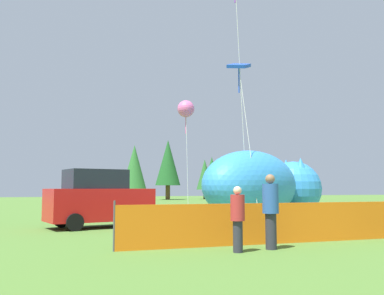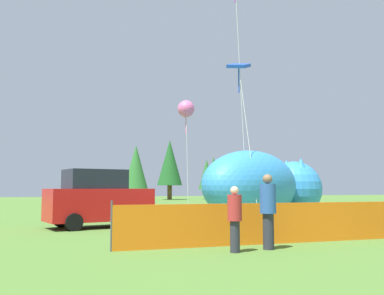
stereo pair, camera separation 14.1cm
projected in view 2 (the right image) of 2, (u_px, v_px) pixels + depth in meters
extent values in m
plane|color=#4C752D|center=(232.00, 232.00, 15.04)|extent=(120.00, 120.00, 0.00)
cube|color=red|center=(99.00, 205.00, 16.72)|extent=(4.29, 2.65, 1.24)
cube|color=#1E232D|center=(95.00, 179.00, 16.70)|extent=(2.51, 2.09, 0.74)
cylinder|color=black|center=(120.00, 217.00, 18.03)|extent=(0.67, 0.39, 0.63)
cylinder|color=black|center=(137.00, 219.00, 16.58)|extent=(0.67, 0.39, 0.63)
cylinder|color=black|center=(61.00, 219.00, 16.74)|extent=(0.67, 0.39, 0.63)
cylinder|color=black|center=(74.00, 222.00, 15.29)|extent=(0.67, 0.39, 0.63)
cube|color=#267F33|center=(302.00, 217.00, 15.92)|extent=(0.58, 0.58, 0.03)
cube|color=#267F33|center=(296.00, 211.00, 15.90)|extent=(0.10, 0.48, 0.46)
cylinder|color=#A5A5AD|center=(305.00, 223.00, 16.14)|extent=(0.02, 0.02, 0.45)
cylinder|color=#A5A5AD|center=(310.00, 224.00, 15.72)|extent=(0.02, 0.02, 0.45)
cylinder|color=#A5A5AD|center=(294.00, 223.00, 16.08)|extent=(0.02, 0.02, 0.45)
cylinder|color=#A5A5AD|center=(299.00, 224.00, 15.65)|extent=(0.02, 0.02, 0.45)
ellipsoid|color=#338CD8|center=(251.00, 186.00, 20.06)|extent=(6.90, 5.85, 3.29)
ellipsoid|color=white|center=(251.00, 201.00, 19.99)|extent=(4.59, 4.06, 1.48)
sphere|color=#338CD8|center=(294.00, 189.00, 22.99)|extent=(2.96, 2.96, 2.96)
cone|color=#338CD8|center=(287.00, 167.00, 23.80)|extent=(0.83, 0.83, 0.89)
cone|color=#338CD8|center=(301.00, 166.00, 22.40)|extent=(0.83, 0.83, 0.89)
cube|color=orange|center=(282.00, 223.00, 11.94)|extent=(9.47, 0.18, 1.12)
cylinder|color=#4C4C51|center=(111.00, 226.00, 10.44)|extent=(0.05, 0.05, 1.23)
cylinder|color=#2D2D38|center=(235.00, 237.00, 10.26)|extent=(0.24, 0.24, 0.75)
cylinder|color=#B72D2D|center=(235.00, 208.00, 10.32)|extent=(0.34, 0.34, 0.63)
sphere|color=beige|center=(235.00, 190.00, 10.36)|extent=(0.20, 0.20, 0.20)
cylinder|color=#2D2D38|center=(268.00, 231.00, 10.77)|extent=(0.28, 0.28, 0.90)
cylinder|color=#2D59A5|center=(268.00, 199.00, 10.84)|extent=(0.41, 0.41, 0.75)
sphere|color=#8C6647|center=(268.00, 179.00, 10.89)|extent=(0.24, 0.24, 0.24)
cylinder|color=silver|center=(187.00, 162.00, 21.71)|extent=(0.08, 0.65, 5.64)
sphere|color=pink|center=(186.00, 109.00, 22.28)|extent=(0.88, 0.88, 0.88)
cylinder|color=pink|center=(186.00, 122.00, 22.22)|extent=(0.06, 0.06, 1.20)
cylinder|color=silver|center=(241.00, 94.00, 20.15)|extent=(0.22, 0.79, 11.87)
cylinder|color=silver|center=(248.00, 140.00, 18.94)|extent=(0.09, 2.09, 7.31)
cube|color=blue|center=(239.00, 66.00, 20.27)|extent=(1.28, 1.26, 0.56)
cylinder|color=blue|center=(239.00, 80.00, 20.20)|extent=(0.06, 0.06, 1.20)
cylinder|color=brown|center=(136.00, 196.00, 43.02)|extent=(0.45, 0.45, 1.39)
cone|color=#2D6B2D|center=(136.00, 167.00, 43.29)|extent=(2.45, 2.45, 4.46)
cylinder|color=brown|center=(207.00, 194.00, 56.86)|extent=(0.40, 0.40, 1.26)
cone|color=#2D6B2D|center=(207.00, 174.00, 57.10)|extent=(2.22, 2.22, 4.04)
cylinder|color=brown|center=(170.00, 192.00, 54.46)|extent=(0.58, 0.58, 1.82)
cone|color=#1E5623|center=(170.00, 162.00, 54.82)|extent=(3.21, 3.21, 5.83)
cylinder|color=brown|center=(214.00, 194.00, 55.91)|extent=(0.42, 0.42, 1.33)
cone|color=#236028|center=(214.00, 173.00, 56.17)|extent=(2.34, 2.34, 4.25)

